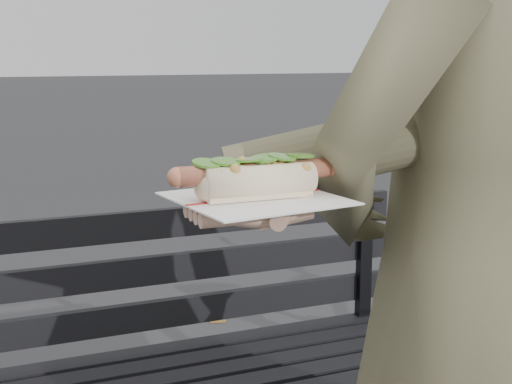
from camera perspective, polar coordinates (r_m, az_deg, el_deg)
park_bench at (r=1.93m, az=-7.77°, el=-12.48°), size 1.50×0.44×0.88m
person at (r=1.20m, az=15.92°, el=-8.49°), size 0.76×0.63×1.79m
held_hotdog at (r=1.01m, az=8.62°, el=3.20°), size 0.62×0.30×0.20m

